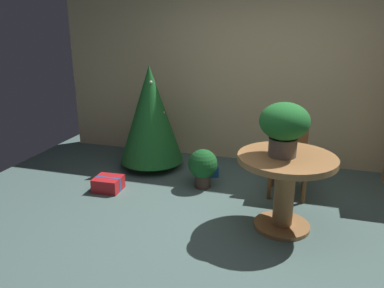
# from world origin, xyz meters

# --- Properties ---
(ground_plane) EXTENTS (6.60, 6.60, 0.00)m
(ground_plane) POSITION_xyz_m (0.00, 0.00, 0.00)
(ground_plane) COLOR #4C6660
(back_wall_panel) EXTENTS (6.00, 0.10, 2.60)m
(back_wall_panel) POSITION_xyz_m (0.00, 2.20, 1.30)
(back_wall_panel) COLOR beige
(back_wall_panel) RESTS_ON ground_plane
(round_dining_table) EXTENTS (0.92, 0.92, 0.75)m
(round_dining_table) POSITION_xyz_m (0.44, 0.32, 0.52)
(round_dining_table) COLOR #9E6B3D
(round_dining_table) RESTS_ON ground_plane
(flower_vase) EXTENTS (0.46, 0.46, 0.50)m
(flower_vase) POSITION_xyz_m (0.39, 0.31, 1.05)
(flower_vase) COLOR #665B51
(flower_vase) RESTS_ON round_dining_table
(wooden_chair_far) EXTENTS (0.42, 0.41, 0.92)m
(wooden_chair_far) POSITION_xyz_m (0.44, 1.17, 0.53)
(wooden_chair_far) COLOR brown
(wooden_chair_far) RESTS_ON ground_plane
(holiday_tree) EXTENTS (0.86, 0.86, 1.41)m
(holiday_tree) POSITION_xyz_m (-1.41, 1.45, 0.76)
(holiday_tree) COLOR brown
(holiday_tree) RESTS_ON ground_plane
(gift_box_red) EXTENTS (0.32, 0.29, 0.17)m
(gift_box_red) POSITION_xyz_m (-1.62, 0.60, 0.08)
(gift_box_red) COLOR red
(gift_box_red) RESTS_ON ground_plane
(gift_box_blue) EXTENTS (0.26, 0.33, 0.15)m
(gift_box_blue) POSITION_xyz_m (-0.56, 1.46, 0.07)
(gift_box_blue) COLOR #1E569E
(gift_box_blue) RESTS_ON ground_plane
(potted_plant) EXTENTS (0.36, 0.36, 0.48)m
(potted_plant) POSITION_xyz_m (-0.56, 1.02, 0.28)
(potted_plant) COLOR #4C382D
(potted_plant) RESTS_ON ground_plane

